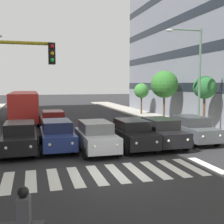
{
  "coord_description": "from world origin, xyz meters",
  "views": [
    {
      "loc": [
        3.49,
        11.73,
        3.88
      ],
      "look_at": [
        -0.87,
        -3.88,
        2.27
      ],
      "focal_mm": 46.39,
      "sensor_mm": 36.0,
      "label": 1
    }
  ],
  "objects_px": {
    "car_4": "(57,135)",
    "car_1": "(161,132)",
    "street_tree_2": "(164,84)",
    "bus_behind_traffic": "(25,104)",
    "street_lamp_left": "(195,71)",
    "car_0": "(191,129)",
    "car_5": "(20,137)",
    "car_2": "(132,134)",
    "street_tree_3": "(141,91)",
    "street_tree_1": "(205,88)",
    "car_3": "(96,136)",
    "car_row2_0": "(53,122)"
  },
  "relations": [
    {
      "from": "car_2",
      "to": "car_3",
      "type": "xyz_separation_m",
      "value": [
        2.27,
        0.23,
        0.0
      ]
    },
    {
      "from": "car_0",
      "to": "bus_behind_traffic",
      "type": "relative_size",
      "value": 0.42
    },
    {
      "from": "car_0",
      "to": "street_lamp_left",
      "type": "distance_m",
      "value": 4.79
    },
    {
      "from": "car_0",
      "to": "car_3",
      "type": "distance_m",
      "value": 6.71
    },
    {
      "from": "car_2",
      "to": "car_row2_0",
      "type": "distance_m",
      "value": 8.06
    },
    {
      "from": "car_5",
      "to": "street_tree_2",
      "type": "height_order",
      "value": "street_tree_2"
    },
    {
      "from": "bus_behind_traffic",
      "to": "street_lamp_left",
      "type": "height_order",
      "value": "street_lamp_left"
    },
    {
      "from": "car_0",
      "to": "car_5",
      "type": "height_order",
      "value": "same"
    },
    {
      "from": "car_3",
      "to": "car_5",
      "type": "height_order",
      "value": "same"
    },
    {
      "from": "car_0",
      "to": "car_5",
      "type": "xyz_separation_m",
      "value": [
        10.8,
        0.05,
        0.0
      ]
    },
    {
      "from": "car_0",
      "to": "car_4",
      "type": "relative_size",
      "value": 1.0
    },
    {
      "from": "car_1",
      "to": "bus_behind_traffic",
      "type": "relative_size",
      "value": 0.42
    },
    {
      "from": "car_4",
      "to": "street_tree_2",
      "type": "relative_size",
      "value": 0.88
    },
    {
      "from": "street_tree_2",
      "to": "street_tree_3",
      "type": "relative_size",
      "value": 1.35
    },
    {
      "from": "car_2",
      "to": "street_tree_3",
      "type": "xyz_separation_m",
      "value": [
        -7.32,
        -17.24,
        2.07
      ]
    },
    {
      "from": "car_3",
      "to": "car_5",
      "type": "distance_m",
      "value": 4.24
    },
    {
      "from": "street_lamp_left",
      "to": "street_tree_1",
      "type": "relative_size",
      "value": 1.78
    },
    {
      "from": "car_4",
      "to": "car_1",
      "type": "bearing_deg",
      "value": 173.03
    },
    {
      "from": "car_4",
      "to": "street_tree_1",
      "type": "xyz_separation_m",
      "value": [
        -12.05,
        -3.52,
        2.65
      ]
    },
    {
      "from": "car_1",
      "to": "car_3",
      "type": "bearing_deg",
      "value": 4.43
    },
    {
      "from": "car_0",
      "to": "bus_behind_traffic",
      "type": "height_order",
      "value": "bus_behind_traffic"
    },
    {
      "from": "car_5",
      "to": "street_tree_2",
      "type": "relative_size",
      "value": 0.88
    },
    {
      "from": "car_row2_0",
      "to": "street_tree_3",
      "type": "xyz_separation_m",
      "value": [
        -11.46,
        -10.32,
        2.07
      ]
    },
    {
      "from": "street_tree_2",
      "to": "street_tree_3",
      "type": "height_order",
      "value": "street_tree_2"
    },
    {
      "from": "car_1",
      "to": "bus_behind_traffic",
      "type": "xyz_separation_m",
      "value": [
        8.3,
        -13.86,
        0.97
      ]
    },
    {
      "from": "car_3",
      "to": "car_row2_0",
      "type": "bearing_deg",
      "value": -75.36
    },
    {
      "from": "car_0",
      "to": "car_5",
      "type": "distance_m",
      "value": 10.8
    },
    {
      "from": "car_5",
      "to": "street_lamp_left",
      "type": "height_order",
      "value": "street_lamp_left"
    },
    {
      "from": "car_0",
      "to": "street_lamp_left",
      "type": "height_order",
      "value": "street_lamp_left"
    },
    {
      "from": "car_0",
      "to": "street_tree_1",
      "type": "distance_m",
      "value": 5.62
    },
    {
      "from": "car_2",
      "to": "car_row2_0",
      "type": "relative_size",
      "value": 1.0
    },
    {
      "from": "bus_behind_traffic",
      "to": "street_tree_2",
      "type": "bearing_deg",
      "value": 168.29
    },
    {
      "from": "street_tree_3",
      "to": "car_4",
      "type": "bearing_deg",
      "value": 54.54
    },
    {
      "from": "car_1",
      "to": "car_2",
      "type": "height_order",
      "value": "same"
    },
    {
      "from": "car_row2_0",
      "to": "bus_behind_traffic",
      "type": "distance_m",
      "value": 7.46
    },
    {
      "from": "car_2",
      "to": "car_4",
      "type": "relative_size",
      "value": 1.0
    },
    {
      "from": "street_tree_2",
      "to": "bus_behind_traffic",
      "type": "bearing_deg",
      "value": -11.71
    },
    {
      "from": "street_tree_3",
      "to": "car_5",
      "type": "bearing_deg",
      "value": 50.37
    },
    {
      "from": "street_tree_2",
      "to": "street_tree_3",
      "type": "distance_m",
      "value": 6.21
    },
    {
      "from": "car_3",
      "to": "street_tree_2",
      "type": "distance_m",
      "value": 15.16
    },
    {
      "from": "car_1",
      "to": "car_5",
      "type": "xyz_separation_m",
      "value": [
        8.3,
        -0.55,
        0.0
      ]
    },
    {
      "from": "car_2",
      "to": "car_4",
      "type": "xyz_separation_m",
      "value": [
        4.35,
        -0.85,
        0.0
      ]
    },
    {
      "from": "car_3",
      "to": "street_tree_2",
      "type": "relative_size",
      "value": 0.88
    },
    {
      "from": "car_2",
      "to": "car_4",
      "type": "height_order",
      "value": "same"
    },
    {
      "from": "car_5",
      "to": "street_tree_2",
      "type": "distance_m",
      "value": 17.56
    },
    {
      "from": "street_tree_3",
      "to": "bus_behind_traffic",
      "type": "bearing_deg",
      "value": 13.46
    },
    {
      "from": "car_5",
      "to": "street_tree_3",
      "type": "distance_m",
      "value": 21.64
    },
    {
      "from": "car_0",
      "to": "street_tree_3",
      "type": "bearing_deg",
      "value": -100.09
    },
    {
      "from": "car_3",
      "to": "bus_behind_traffic",
      "type": "relative_size",
      "value": 0.42
    },
    {
      "from": "street_tree_1",
      "to": "street_tree_2",
      "type": "distance_m",
      "value": 6.73
    }
  ]
}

